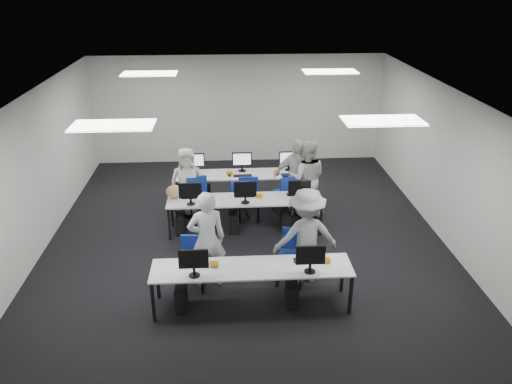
{
  "coord_description": "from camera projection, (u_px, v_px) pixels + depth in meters",
  "views": [
    {
      "loc": [
        -0.35,
        -9.14,
        5.04
      ],
      "look_at": [
        0.21,
        -0.06,
        1.0
      ],
      "focal_mm": 35.0,
      "sensor_mm": 36.0,
      "label": 1
    }
  ],
  "objects": [
    {
      "name": "student_2",
      "position": [
        187.0,
        182.0,
        10.99
      ],
      "size": [
        0.82,
        0.58,
        1.56
      ],
      "primitive_type": "imported",
      "rotation": [
        0.0,
        0.0,
        0.12
      ],
      "color": "beige",
      "rests_on": "ground"
    },
    {
      "name": "chair_1",
      "position": [
        292.0,
        266.0,
        8.75
      ],
      "size": [
        0.6,
        0.63,
        0.94
      ],
      "rotation": [
        0.0,
        0.0,
        -0.34
      ],
      "color": "navy",
      "rests_on": "ground"
    },
    {
      "name": "equipment_front",
      "position": [
        240.0,
        288.0,
        8.05
      ],
      "size": [
        2.51,
        0.41,
        1.19
      ],
      "color": "#0B3497",
      "rests_on": "desk_front"
    },
    {
      "name": "ceiling_panels",
      "position": [
        244.0,
        93.0,
        9.2
      ],
      "size": [
        5.2,
        4.6,
        0.02
      ],
      "color": "white",
      "rests_on": "room"
    },
    {
      "name": "room",
      "position": [
        245.0,
        168.0,
        9.8
      ],
      "size": [
        9.0,
        9.02,
        3.0
      ],
      "color": "black",
      "rests_on": "ground"
    },
    {
      "name": "equipment_back",
      "position": [
        251.0,
        188.0,
        11.75
      ],
      "size": [
        2.91,
        0.41,
        1.19
      ],
      "color": "white",
      "rests_on": "desk_back"
    },
    {
      "name": "student_0",
      "position": [
        207.0,
        240.0,
        8.42
      ],
      "size": [
        0.72,
        0.55,
        1.77
      ],
      "primitive_type": "imported",
      "rotation": [
        0.0,
        0.0,
        3.36
      ],
      "color": "beige",
      "rests_on": "ground"
    },
    {
      "name": "desk_back",
      "position": [
        242.0,
        176.0,
        11.59
      ],
      "size": [
        3.2,
        0.7,
        0.73
      ],
      "color": "silver",
      "rests_on": "ground"
    },
    {
      "name": "chair_0",
      "position": [
        193.0,
        272.0,
        8.62
      ],
      "size": [
        0.49,
        0.52,
        0.9
      ],
      "rotation": [
        0.0,
        0.0,
        -0.11
      ],
      "color": "navy",
      "rests_on": "ground"
    },
    {
      "name": "equipment_mid",
      "position": [
        236.0,
        216.0,
        10.42
      ],
      "size": [
        2.91,
        0.41,
        1.19
      ],
      "color": "white",
      "rests_on": "desk_mid"
    },
    {
      "name": "handbag",
      "position": [
        174.0,
        192.0,
        10.28
      ],
      "size": [
        0.39,
        0.29,
        0.29
      ],
      "primitive_type": "ellipsoid",
      "rotation": [
        0.0,
        0.0,
        0.19
      ],
      "color": "#9F7752",
      "rests_on": "desk_mid"
    },
    {
      "name": "chair_4",
      "position": [
        294.0,
        203.0,
        11.16
      ],
      "size": [
        0.58,
        0.61,
        0.92
      ],
      "rotation": [
        0.0,
        0.0,
        0.32
      ],
      "color": "navy",
      "rests_on": "ground"
    },
    {
      "name": "photographer",
      "position": [
        306.0,
        236.0,
        8.56
      ],
      "size": [
        1.19,
        0.77,
        1.74
      ],
      "primitive_type": "imported",
      "rotation": [
        0.0,
        0.0,
        3.25
      ],
      "color": "gray",
      "rests_on": "ground"
    },
    {
      "name": "chair_2",
      "position": [
        188.0,
        208.0,
        11.0
      ],
      "size": [
        0.53,
        0.55,
        0.82
      ],
      "rotation": [
        0.0,
        0.0,
        -0.36
      ],
      "color": "navy",
      "rests_on": "ground"
    },
    {
      "name": "student_1",
      "position": [
        307.0,
        178.0,
        10.99
      ],
      "size": [
        0.95,
        0.8,
        1.73
      ],
      "primitive_type": "imported",
      "rotation": [
        0.0,
        0.0,
        2.95
      ],
      "color": "beige",
      "rests_on": "ground"
    },
    {
      "name": "chair_5",
      "position": [
        195.0,
        201.0,
        11.23
      ],
      "size": [
        0.61,
        0.64,
        0.96
      ],
      "rotation": [
        0.0,
        0.0,
        0.34
      ],
      "color": "navy",
      "rests_on": "ground"
    },
    {
      "name": "desk_front",
      "position": [
        252.0,
        270.0,
        7.94
      ],
      "size": [
        3.2,
        0.7,
        0.73
      ],
      "color": "silver",
      "rests_on": "ground"
    },
    {
      "name": "dslr_camera",
      "position": [
        305.0,
        182.0,
        8.34
      ],
      "size": [
        0.16,
        0.19,
        0.1
      ],
      "primitive_type": "cube",
      "rotation": [
        0.0,
        0.0,
        3.25
      ],
      "color": "black",
      "rests_on": "photographer"
    },
    {
      "name": "chair_3",
      "position": [
        249.0,
        206.0,
        11.0
      ],
      "size": [
        0.45,
        0.49,
        0.91
      ],
      "rotation": [
        0.0,
        0.0,
        -0.02
      ],
      "color": "navy",
      "rests_on": "ground"
    },
    {
      "name": "desk_mid",
      "position": [
        245.0,
        201.0,
        10.31
      ],
      "size": [
        3.2,
        0.7,
        0.73
      ],
      "color": "silver",
      "rests_on": "ground"
    },
    {
      "name": "chair_6",
      "position": [
        239.0,
        203.0,
        11.16
      ],
      "size": [
        0.48,
        0.52,
        0.88
      ],
      "rotation": [
        0.0,
        0.0,
        0.11
      ],
      "color": "navy",
      "rests_on": "ground"
    },
    {
      "name": "chair_7",
      "position": [
        286.0,
        201.0,
        11.23
      ],
      "size": [
        0.59,
        0.61,
        0.95
      ],
      "rotation": [
        0.0,
        0.0,
        0.29
      ],
      "color": "navy",
      "rests_on": "ground"
    },
    {
      "name": "student_3",
      "position": [
        296.0,
        177.0,
        11.06
      ],
      "size": [
        1.01,
        0.42,
        1.72
      ],
      "primitive_type": "imported",
      "rotation": [
        0.0,
        0.0,
        -0.0
      ],
      "color": "beige",
      "rests_on": "ground"
    }
  ]
}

